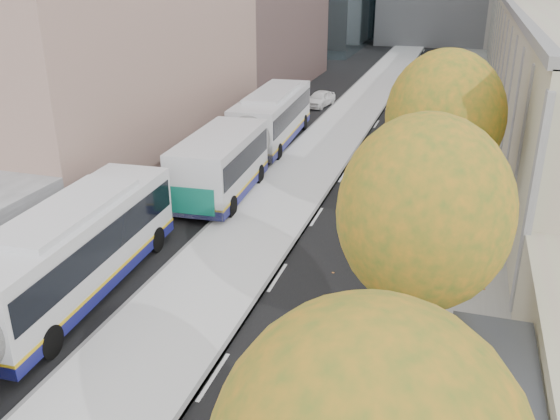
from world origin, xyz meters
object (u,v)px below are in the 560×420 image
at_px(bus_shelter, 501,389).
at_px(distant_car, 320,99).
at_px(bus_far, 254,134).
at_px(cyclist, 311,394).

xyz_separation_m(bus_shelter, distant_car, (-12.68, 35.48, -1.55)).
xyz_separation_m(bus_far, distant_car, (0.12, 15.63, -1.10)).
distance_m(bus_far, cyclist, 21.34).
bearing_deg(distant_car, cyclist, -66.29).
height_order(bus_shelter, cyclist, bus_shelter).
bearing_deg(bus_shelter, distant_car, 109.67).
distance_m(cyclist, distant_car, 36.16).
xyz_separation_m(bus_far, cyclist, (8.48, -19.56, -0.99)).
bearing_deg(bus_far, bus_shelter, -60.50).
relative_size(cyclist, distant_car, 0.54).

